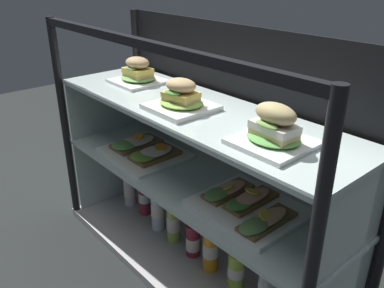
{
  "coord_description": "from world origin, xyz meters",
  "views": [
    {
      "loc": [
        1.01,
        -0.87,
        1.17
      ],
      "look_at": [
        0.0,
        0.0,
        0.56
      ],
      "focal_mm": 37.59,
      "sensor_mm": 36.0,
      "label": 1
    }
  ],
  "objects_px": {
    "plated_roll_sandwich_mid_left": "(138,74)",
    "open_sandwich_tray_center": "(144,150)",
    "juice_bottle_tucked_behind": "(145,197)",
    "juice_bottle_front_second": "(158,210)",
    "juice_bottle_back_center": "(130,190)",
    "juice_bottle_front_middle": "(211,247)",
    "open_sandwich_tray_mid_left": "(247,206)",
    "juice_bottle_front_fourth": "(173,221)",
    "plated_roll_sandwich_far_left": "(274,130)",
    "plated_roll_sandwich_near_right_corner": "(181,99)",
    "juice_bottle_near_post": "(266,285)",
    "juice_bottle_back_right": "(193,240)",
    "juice_bottle_front_left_end": "(236,269)"
  },
  "relations": [
    {
      "from": "open_sandwich_tray_mid_left",
      "to": "juice_bottle_front_fourth",
      "type": "distance_m",
      "value": 0.52
    },
    {
      "from": "open_sandwich_tray_mid_left",
      "to": "juice_bottle_front_left_end",
      "type": "distance_m",
      "value": 0.32
    },
    {
      "from": "juice_bottle_back_right",
      "to": "juice_bottle_near_post",
      "type": "distance_m",
      "value": 0.37
    },
    {
      "from": "juice_bottle_front_middle",
      "to": "juice_bottle_tucked_behind",
      "type": "bearing_deg",
      "value": 176.63
    },
    {
      "from": "juice_bottle_near_post",
      "to": "juice_bottle_front_fourth",
      "type": "bearing_deg",
      "value": -177.01
    },
    {
      "from": "juice_bottle_back_center",
      "to": "juice_bottle_front_second",
      "type": "height_order",
      "value": "juice_bottle_front_second"
    },
    {
      "from": "juice_bottle_front_second",
      "to": "juice_bottle_front_fourth",
      "type": "bearing_deg",
      "value": -0.97
    },
    {
      "from": "plated_roll_sandwich_near_right_corner",
      "to": "juice_bottle_front_fourth",
      "type": "xyz_separation_m",
      "value": [
        -0.13,
        0.06,
        -0.6
      ]
    },
    {
      "from": "plated_roll_sandwich_far_left",
      "to": "open_sandwich_tray_mid_left",
      "type": "xyz_separation_m",
      "value": [
        -0.1,
        0.03,
        -0.31
      ]
    },
    {
      "from": "juice_bottle_tucked_behind",
      "to": "plated_roll_sandwich_mid_left",
      "type": "bearing_deg",
      "value": -28.86
    },
    {
      "from": "juice_bottle_tucked_behind",
      "to": "juice_bottle_front_second",
      "type": "height_order",
      "value": "juice_bottle_tucked_behind"
    },
    {
      "from": "open_sandwich_tray_mid_left",
      "to": "juice_bottle_tucked_behind",
      "type": "relative_size",
      "value": 1.48
    },
    {
      "from": "open_sandwich_tray_center",
      "to": "juice_bottle_back_center",
      "type": "xyz_separation_m",
      "value": [
        -0.22,
        0.05,
        -0.31
      ]
    },
    {
      "from": "plated_roll_sandwich_near_right_corner",
      "to": "open_sandwich_tray_mid_left",
      "type": "xyz_separation_m",
      "value": [
        0.29,
        0.04,
        -0.3
      ]
    },
    {
      "from": "plated_roll_sandwich_far_left",
      "to": "juice_bottle_near_post",
      "type": "distance_m",
      "value": 0.63
    },
    {
      "from": "juice_bottle_near_post",
      "to": "plated_roll_sandwich_near_right_corner",
      "type": "bearing_deg",
      "value": -167.02
    },
    {
      "from": "open_sandwich_tray_mid_left",
      "to": "juice_bottle_front_middle",
      "type": "relative_size",
      "value": 1.34
    },
    {
      "from": "juice_bottle_back_center",
      "to": "juice_bottle_tucked_behind",
      "type": "bearing_deg",
      "value": 5.48
    },
    {
      "from": "juice_bottle_back_center",
      "to": "juice_bottle_front_second",
      "type": "distance_m",
      "value": 0.26
    },
    {
      "from": "plated_roll_sandwich_mid_left",
      "to": "plated_roll_sandwich_far_left",
      "type": "height_order",
      "value": "plated_roll_sandwich_far_left"
    },
    {
      "from": "juice_bottle_front_left_end",
      "to": "juice_bottle_front_second",
      "type": "bearing_deg",
      "value": -179.83
    },
    {
      "from": "juice_bottle_front_middle",
      "to": "plated_roll_sandwich_mid_left",
      "type": "bearing_deg",
      "value": 177.35
    },
    {
      "from": "open_sandwich_tray_mid_left",
      "to": "juice_bottle_front_middle",
      "type": "height_order",
      "value": "open_sandwich_tray_mid_left"
    },
    {
      "from": "open_sandwich_tray_mid_left",
      "to": "juice_bottle_back_center",
      "type": "relative_size",
      "value": 1.72
    },
    {
      "from": "plated_roll_sandwich_mid_left",
      "to": "open_sandwich_tray_center",
      "type": "xyz_separation_m",
      "value": [
        0.09,
        -0.05,
        -0.3
      ]
    },
    {
      "from": "plated_roll_sandwich_mid_left",
      "to": "juice_bottle_near_post",
      "type": "distance_m",
      "value": 0.97
    },
    {
      "from": "juice_bottle_back_center",
      "to": "juice_bottle_front_middle",
      "type": "relative_size",
      "value": 0.78
    },
    {
      "from": "open_sandwich_tray_center",
      "to": "juice_bottle_tucked_behind",
      "type": "bearing_deg",
      "value": 150.73
    },
    {
      "from": "juice_bottle_back_center",
      "to": "juice_bottle_front_fourth",
      "type": "bearing_deg",
      "value": -2.32
    },
    {
      "from": "open_sandwich_tray_mid_left",
      "to": "juice_bottle_front_fourth",
      "type": "relative_size",
      "value": 1.37
    },
    {
      "from": "plated_roll_sandwich_near_right_corner",
      "to": "juice_bottle_front_middle",
      "type": "xyz_separation_m",
      "value": [
        0.11,
        0.06,
        -0.59
      ]
    },
    {
      "from": "plated_roll_sandwich_far_left",
      "to": "juice_bottle_back_right",
      "type": "bearing_deg",
      "value": 172.42
    },
    {
      "from": "plated_roll_sandwich_mid_left",
      "to": "juice_bottle_front_middle",
      "type": "height_order",
      "value": "plated_roll_sandwich_mid_left"
    },
    {
      "from": "plated_roll_sandwich_near_right_corner",
      "to": "juice_bottle_back_center",
      "type": "relative_size",
      "value": 1.04
    },
    {
      "from": "juice_bottle_back_center",
      "to": "open_sandwich_tray_mid_left",
      "type": "bearing_deg",
      "value": -2.52
    },
    {
      "from": "open_sandwich_tray_mid_left",
      "to": "juice_bottle_back_right",
      "type": "height_order",
      "value": "open_sandwich_tray_mid_left"
    },
    {
      "from": "juice_bottle_front_fourth",
      "to": "juice_bottle_front_middle",
      "type": "height_order",
      "value": "juice_bottle_front_middle"
    },
    {
      "from": "open_sandwich_tray_mid_left",
      "to": "juice_bottle_front_middle",
      "type": "xyz_separation_m",
      "value": [
        -0.18,
        0.02,
        -0.29
      ]
    },
    {
      "from": "juice_bottle_back_center",
      "to": "juice_bottle_front_fourth",
      "type": "xyz_separation_m",
      "value": [
        0.37,
        -0.02,
        0.02
      ]
    },
    {
      "from": "juice_bottle_front_middle",
      "to": "plated_roll_sandwich_far_left",
      "type": "bearing_deg",
      "value": -9.48
    },
    {
      "from": "open_sandwich_tray_mid_left",
      "to": "juice_bottle_back_right",
      "type": "xyz_separation_m",
      "value": [
        -0.3,
        0.02,
        -0.32
      ]
    },
    {
      "from": "juice_bottle_back_center",
      "to": "juice_bottle_near_post",
      "type": "relative_size",
      "value": 0.94
    },
    {
      "from": "juice_bottle_front_second",
      "to": "juice_bottle_near_post",
      "type": "bearing_deg",
      "value": 2.24
    },
    {
      "from": "open_sandwich_tray_center",
      "to": "juice_bottle_front_fourth",
      "type": "xyz_separation_m",
      "value": [
        0.15,
        0.03,
        -0.3
      ]
    },
    {
      "from": "juice_bottle_near_post",
      "to": "juice_bottle_front_left_end",
      "type": "bearing_deg",
      "value": -169.8
    },
    {
      "from": "juice_bottle_tucked_behind",
      "to": "juice_bottle_back_right",
      "type": "xyz_separation_m",
      "value": [
        0.38,
        -0.02,
        -0.02
      ]
    },
    {
      "from": "plated_roll_sandwich_near_right_corner",
      "to": "open_sandwich_tray_mid_left",
      "type": "relative_size",
      "value": 0.61
    },
    {
      "from": "plated_roll_sandwich_mid_left",
      "to": "open_sandwich_tray_center",
      "type": "distance_m",
      "value": 0.32
    },
    {
      "from": "plated_roll_sandwich_far_left",
      "to": "juice_bottle_front_left_end",
      "type": "xyz_separation_m",
      "value": [
        -0.15,
        0.05,
        -0.62
      ]
    },
    {
      "from": "plated_roll_sandwich_mid_left",
      "to": "juice_bottle_front_fourth",
      "type": "relative_size",
      "value": 0.8
    }
  ]
}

